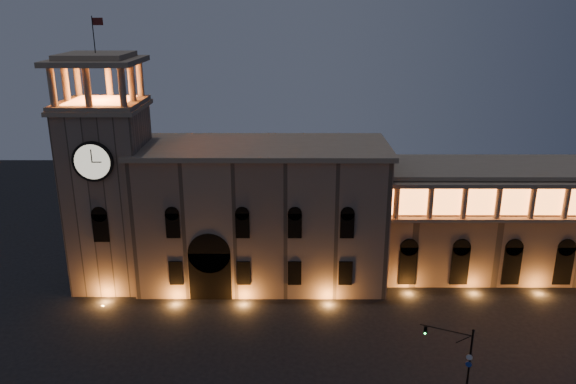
% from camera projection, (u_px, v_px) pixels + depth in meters
% --- Properties ---
extents(government_building, '(30.80, 12.80, 17.60)m').
position_uv_depth(government_building, '(262.00, 213.00, 70.14)').
color(government_building, '#876D58').
rests_on(government_building, ground).
extents(clock_tower, '(9.80, 9.80, 32.40)m').
position_uv_depth(clock_tower, '(109.00, 187.00, 68.10)').
color(clock_tower, '#876D58').
rests_on(clock_tower, ground).
extents(colonnade_wing, '(40.60, 11.50, 14.50)m').
position_uv_depth(colonnade_wing, '(526.00, 219.00, 72.40)').
color(colonnade_wing, '#826753').
rests_on(colonnade_wing, ground).
extents(traffic_light, '(4.48, 2.20, 6.67)m').
position_uv_depth(traffic_light, '(460.00, 358.00, 50.13)').
color(traffic_light, black).
rests_on(traffic_light, ground).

